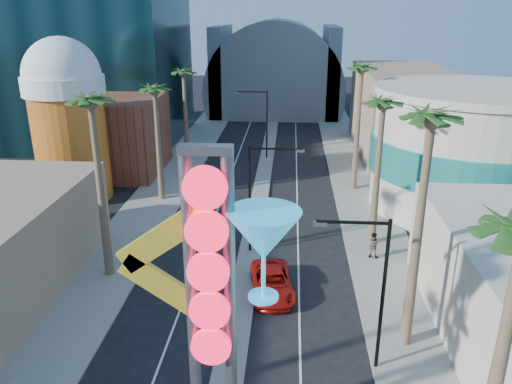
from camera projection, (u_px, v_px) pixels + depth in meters
name	position (u px, v px, depth m)	size (l,w,h in m)	color
sidewalk_west	(169.00, 181.00, 50.92)	(5.00, 100.00, 0.15)	gray
sidewalk_east	(357.00, 185.00, 49.67)	(5.00, 100.00, 0.15)	gray
median	(264.00, 174.00, 53.10)	(1.60, 84.00, 0.15)	gray
brick_filler_west	(113.00, 135.00, 52.80)	(10.00, 10.00, 8.00)	brown
filler_east	(402.00, 112.00, 59.69)	(10.00, 20.00, 10.00)	#997D63
beer_mug	(67.00, 114.00, 44.04)	(7.00, 7.00, 14.50)	#C94F1A
turquoise_building	(469.00, 150.00, 42.64)	(16.60, 16.60, 10.60)	#BCB59F
canopy	(275.00, 87.00, 83.44)	(22.00, 16.00, 22.00)	slate
neon_sign	(233.00, 288.00, 17.76)	(6.53, 2.60, 12.55)	gray
streetlight_0	(258.00, 189.00, 34.56)	(3.79, 0.25, 8.00)	black
streetlight_1	(262.00, 118.00, 57.08)	(3.79, 0.25, 8.00)	black
streetlight_2	(374.00, 282.00, 22.94)	(3.45, 0.25, 8.00)	black
palm_1	(92.00, 114.00, 29.38)	(2.40, 2.40, 12.70)	brown
palm_2	(155.00, 97.00, 42.95)	(2.40, 2.40, 11.20)	brown
palm_3	(184.00, 78.00, 54.17)	(2.40, 2.40, 11.20)	brown
palm_5	(430.00, 136.00, 22.43)	(2.40, 2.40, 13.20)	brown
palm_6	(383.00, 113.00, 34.12)	(2.40, 2.40, 11.70)	brown
palm_7	(361.00, 77.00, 45.04)	(2.40, 2.40, 12.70)	brown
red_pickup	(272.00, 282.00, 30.83)	(2.47, 5.35, 1.49)	#B6150E
pedestrian_b	(373.00, 245.00, 34.94)	(0.90, 0.70, 1.85)	gray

